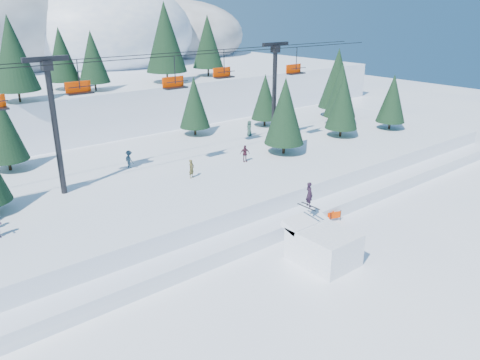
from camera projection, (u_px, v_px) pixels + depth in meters
ground at (316, 279)px, 29.25m from camera, size 160.00×160.00×0.00m
mid_shelf at (166, 182)px, 41.91m from camera, size 70.00×22.00×2.50m
berm at (236, 227)px, 34.88m from camera, size 70.00×6.00×1.10m
jump_kicker at (322, 244)px, 30.99m from camera, size 3.30×4.50×5.17m
chairlift at (167, 91)px, 39.50m from camera, size 47.18×3.21×10.28m
conifer_stand at (179, 117)px, 42.11m from camera, size 61.84×15.96×8.69m
distant_skiers at (131, 173)px, 38.02m from camera, size 29.25×9.90×1.77m
banner_near at (325, 217)px, 36.69m from camera, size 2.69×1.01×0.90m
banner_far at (336, 211)px, 37.75m from camera, size 2.67×1.07×0.90m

